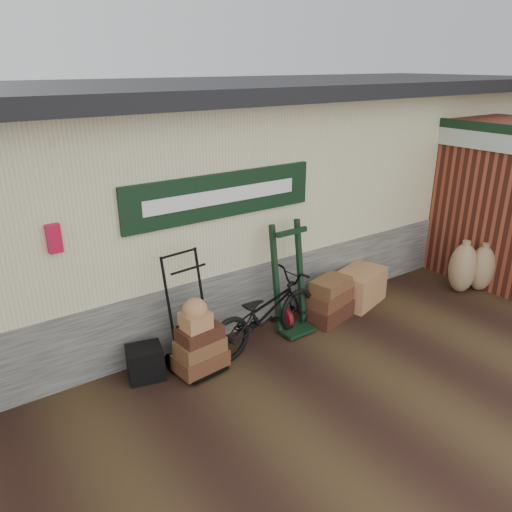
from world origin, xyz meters
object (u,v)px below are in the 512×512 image
Objects in this scene: porter_trolley at (191,312)px; green_barrow at (291,279)px; black_trunk at (145,363)px; bicycle at (265,309)px; suitcase_stack at (329,299)px; wicker_hamper at (360,286)px.

green_barrow is (1.53, 0.05, 0.02)m from porter_trolley.
black_trunk is at bearing 162.84° from porter_trolley.
green_barrow is at bearing -82.21° from bicycle.
suitcase_stack is 1.78× the size of black_trunk.
black_trunk is (-2.10, 0.06, -0.56)m from green_barrow.
porter_trolley is 1.03m from bicycle.
suitcase_stack is at bearing -95.48° from bicycle.
wicker_hamper reaches higher than black_trunk.
porter_trolley is 1.82× the size of wicker_hamper.
black_trunk is (-0.57, 0.11, -0.53)m from porter_trolley.
bicycle reaches higher than wicker_hamper.
wicker_hamper is at bearing -0.49° from black_trunk.
black_trunk is at bearing 75.45° from bicycle.
green_barrow reaches higher than bicycle.
black_trunk is 0.22× the size of bicycle.
porter_trolley is 1.54m from green_barrow.
bicycle is at bearing -165.68° from green_barrow.
porter_trolley is at bearing -178.74° from green_barrow.
wicker_hamper is at bearing -4.37° from porter_trolley.
green_barrow is 1.87× the size of wicker_hamper.
black_trunk is at bearing 179.51° from wicker_hamper.
wicker_hamper is 0.45× the size of bicycle.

